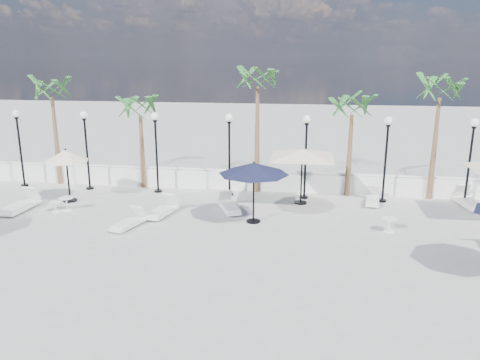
# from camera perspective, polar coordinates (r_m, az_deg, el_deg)

# --- Properties ---
(ground) EXTENTS (100.00, 100.00, 0.00)m
(ground) POSITION_cam_1_polar(r_m,az_deg,el_deg) (16.14, -5.20, -8.43)
(ground) COLOR #9C9C97
(ground) RESTS_ON ground
(balustrade) EXTENTS (26.00, 0.30, 1.01)m
(balustrade) POSITION_cam_1_polar(r_m,az_deg,el_deg) (22.95, -0.87, -0.01)
(balustrade) COLOR white
(balustrade) RESTS_ON ground
(lamppost_0) EXTENTS (0.36, 0.36, 3.84)m
(lamppost_0) POSITION_cam_1_polar(r_m,az_deg,el_deg) (25.49, -25.35, 4.71)
(lamppost_0) COLOR black
(lamppost_0) RESTS_ON ground
(lamppost_1) EXTENTS (0.36, 0.36, 3.84)m
(lamppost_1) POSITION_cam_1_polar(r_m,az_deg,el_deg) (23.74, -18.27, 4.74)
(lamppost_1) COLOR black
(lamppost_1) RESTS_ON ground
(lamppost_2) EXTENTS (0.36, 0.36, 3.84)m
(lamppost_2) POSITION_cam_1_polar(r_m,az_deg,el_deg) (22.40, -10.21, 4.69)
(lamppost_2) COLOR black
(lamppost_2) RESTS_ON ground
(lamppost_3) EXTENTS (0.36, 0.36, 3.84)m
(lamppost_3) POSITION_cam_1_polar(r_m,az_deg,el_deg) (21.54, -1.32, 4.52)
(lamppost_3) COLOR black
(lamppost_3) RESTS_ON ground
(lamppost_4) EXTENTS (0.36, 0.36, 3.84)m
(lamppost_4) POSITION_cam_1_polar(r_m,az_deg,el_deg) (21.24, 8.05, 4.23)
(lamppost_4) COLOR black
(lamppost_4) RESTS_ON ground
(lamppost_5) EXTENTS (0.36, 0.36, 3.84)m
(lamppost_5) POSITION_cam_1_polar(r_m,az_deg,el_deg) (21.51, 17.43, 3.82)
(lamppost_5) COLOR black
(lamppost_5) RESTS_ON ground
(lamppost_6) EXTENTS (0.36, 0.36, 3.84)m
(lamppost_6) POSITION_cam_1_polar(r_m,az_deg,el_deg) (22.33, 26.34, 3.34)
(lamppost_6) COLOR black
(lamppost_6) RESTS_ON ground
(palm_0) EXTENTS (2.60, 2.60, 5.50)m
(palm_0) POSITION_cam_1_polar(r_m,az_deg,el_deg) (25.14, -21.98, 9.65)
(palm_0) COLOR brown
(palm_0) RESTS_ON ground
(palm_1) EXTENTS (2.60, 2.60, 4.70)m
(palm_1) POSITION_cam_1_polar(r_m,az_deg,el_deg) (23.29, -12.09, 8.13)
(palm_1) COLOR brown
(palm_1) RESTS_ON ground
(palm_2) EXTENTS (2.60, 2.60, 6.10)m
(palm_2) POSITION_cam_1_polar(r_m,az_deg,el_deg) (21.85, 2.17, 11.60)
(palm_2) COLOR brown
(palm_2) RESTS_ON ground
(palm_3) EXTENTS (2.60, 2.60, 4.90)m
(palm_3) POSITION_cam_1_polar(r_m,az_deg,el_deg) (21.90, 13.51, 8.15)
(palm_3) COLOR brown
(palm_3) RESTS_ON ground
(palm_4) EXTENTS (2.60, 2.60, 5.70)m
(palm_4) POSITION_cam_1_polar(r_m,az_deg,el_deg) (22.46, 23.20, 9.52)
(palm_4) COLOR brown
(palm_4) RESTS_ON ground
(lounger_1) EXTENTS (1.00, 1.78, 0.64)m
(lounger_1) POSITION_cam_1_polar(r_m,az_deg,el_deg) (18.45, -13.39, -5.02)
(lounger_1) COLOR silver
(lounger_1) RESTS_ON ground
(lounger_2) EXTENTS (0.74, 2.10, 0.78)m
(lounger_2) POSITION_cam_1_polar(r_m,az_deg,el_deg) (21.87, -25.17, -2.78)
(lounger_2) COLOR silver
(lounger_2) RESTS_ON ground
(lounger_3) EXTENTS (0.97, 1.94, 0.70)m
(lounger_3) POSITION_cam_1_polar(r_m,az_deg,el_deg) (19.51, -9.40, -3.65)
(lounger_3) COLOR silver
(lounger_3) RESTS_ON ground
(lounger_4) EXTENTS (1.26, 1.90, 0.68)m
(lounger_4) POSITION_cam_1_polar(r_m,az_deg,el_deg) (19.79, -1.33, -3.20)
(lounger_4) COLOR silver
(lounger_4) RESTS_ON ground
(lounger_5) EXTENTS (0.78, 1.76, 0.64)m
(lounger_5) POSITION_cam_1_polar(r_m,az_deg,el_deg) (21.62, 15.87, -2.24)
(lounger_5) COLOR silver
(lounger_5) RESTS_ON ground
(lounger_6) EXTENTS (0.97, 2.12, 0.76)m
(lounger_6) POSITION_cam_1_polar(r_m,az_deg,el_deg) (22.60, 26.09, -2.36)
(lounger_6) COLOR silver
(lounger_6) RESTS_ON ground
(side_table_0) EXTENTS (0.46, 0.46, 0.45)m
(side_table_0) POSITION_cam_1_polar(r_m,az_deg,el_deg) (21.20, -21.56, -2.91)
(side_table_0) COLOR silver
(side_table_0) RESTS_ON ground
(side_table_1) EXTENTS (0.59, 0.59, 0.57)m
(side_table_1) POSITION_cam_1_polar(r_m,az_deg,el_deg) (21.17, -20.39, -2.60)
(side_table_1) COLOR silver
(side_table_1) RESTS_ON ground
(side_table_2) EXTENTS (0.54, 0.54, 0.52)m
(side_table_2) POSITION_cam_1_polar(r_m,az_deg,el_deg) (18.39, 17.77, -5.09)
(side_table_2) COLOR silver
(side_table_2) RESTS_ON ground
(parasol_navy_mid) EXTENTS (2.75, 2.75, 2.46)m
(parasol_navy_mid) POSITION_cam_1_polar(r_m,az_deg,el_deg) (18.00, 1.69, 1.37)
(parasol_navy_mid) COLOR black
(parasol_navy_mid) RESTS_ON ground
(parasol_cream_sq_a) EXTENTS (5.40, 5.40, 2.65)m
(parasol_cream_sq_a) POSITION_cam_1_polar(r_m,az_deg,el_deg) (20.48, 7.62, 3.74)
(parasol_cream_sq_a) COLOR black
(parasol_cream_sq_a) RESTS_ON ground
(parasol_cream_small) EXTENTS (1.98, 1.98, 2.43)m
(parasol_cream_small) POSITION_cam_1_polar(r_m,az_deg,el_deg) (22.07, -20.46, 2.72)
(parasol_cream_small) COLOR black
(parasol_cream_small) RESTS_ON ground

